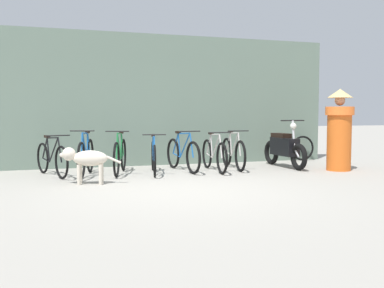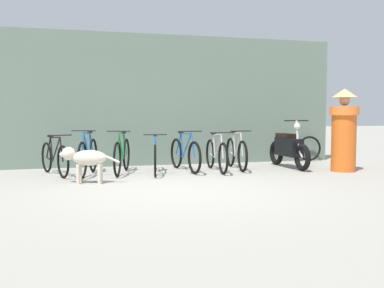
{
  "view_description": "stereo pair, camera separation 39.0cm",
  "coord_description": "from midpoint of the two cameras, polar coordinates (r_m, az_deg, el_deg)",
  "views": [
    {
      "loc": [
        -2.03,
        -6.89,
        1.24
      ],
      "look_at": [
        0.59,
        1.17,
        0.65
      ],
      "focal_mm": 42.0,
      "sensor_mm": 36.0,
      "label": 1
    },
    {
      "loc": [
        -1.66,
        -7.0,
        1.24
      ],
      "look_at": [
        0.59,
        1.17,
        0.65
      ],
      "focal_mm": 42.0,
      "sensor_mm": 36.0,
      "label": 2
    }
  ],
  "objects": [
    {
      "name": "ground_plane",
      "position": [
        7.29,
        -3.11,
        -5.81
      ],
      "size": [
        60.0,
        60.0,
        0.0
      ],
      "primitive_type": "plane",
      "color": "#9E998E"
    },
    {
      "name": "bicycle_1",
      "position": [
        9.14,
        -14.52,
        -1.59
      ],
      "size": [
        0.55,
        1.63,
        0.91
      ],
      "rotation": [
        0.0,
        0.0,
        -1.83
      ],
      "color": "black",
      "rests_on": "ground"
    },
    {
      "name": "bicycle_2",
      "position": [
        9.28,
        -10.31,
        -1.48
      ],
      "size": [
        0.6,
        1.67,
        0.89
      ],
      "rotation": [
        0.0,
        0.0,
        -1.86
      ],
      "color": "black",
      "rests_on": "ground"
    },
    {
      "name": "motorcycle",
      "position": [
        10.39,
        10.6,
        -0.57
      ],
      "size": [
        0.58,
        1.79,
        1.09
      ],
      "rotation": [
        0.0,
        0.0,
        -1.56
      ],
      "color": "black",
      "rests_on": "ground"
    },
    {
      "name": "bicycle_4",
      "position": [
        9.56,
        -2.36,
        -1.33
      ],
      "size": [
        0.46,
        1.75,
        0.87
      ],
      "rotation": [
        0.0,
        0.0,
        -1.46
      ],
      "color": "black",
      "rests_on": "ground"
    },
    {
      "name": "bicycle_6",
      "position": [
        9.94,
        4.13,
        -1.15
      ],
      "size": [
        0.46,
        1.66,
        0.87
      ],
      "rotation": [
        0.0,
        0.0,
        -1.67
      ],
      "color": "black",
      "rests_on": "ground"
    },
    {
      "name": "bicycle_5",
      "position": [
        9.55,
        1.65,
        -1.39
      ],
      "size": [
        0.46,
        1.72,
        0.85
      ],
      "rotation": [
        0.0,
        0.0,
        -1.63
      ],
      "color": "black",
      "rests_on": "ground"
    },
    {
      "name": "person_in_robes",
      "position": [
        10.07,
        17.16,
        1.83
      ],
      "size": [
        0.73,
        0.73,
        1.75
      ],
      "rotation": [
        0.0,
        0.0,
        2.9
      ],
      "color": "orange",
      "rests_on": "ground"
    },
    {
      "name": "stray_dog",
      "position": [
        8.03,
        -14.7,
        -1.82
      ],
      "size": [
        1.04,
        0.45,
        0.64
      ],
      "rotation": [
        0.0,
        0.0,
        2.87
      ],
      "color": "beige",
      "rests_on": "ground"
    },
    {
      "name": "bicycle_0",
      "position": [
        9.27,
        -18.55,
        -1.79
      ],
      "size": [
        0.63,
        1.59,
        0.82
      ],
      "rotation": [
        0.0,
        0.0,
        -1.24
      ],
      "color": "black",
      "rests_on": "ground"
    },
    {
      "name": "bicycle_3",
      "position": [
        9.22,
        -6.11,
        -1.62
      ],
      "size": [
        0.48,
        1.68,
        0.83
      ],
      "rotation": [
        0.0,
        0.0,
        -1.76
      ],
      "color": "black",
      "rests_on": "ground"
    },
    {
      "name": "spare_tire_left",
      "position": [
        11.97,
        12.96,
        -0.52
      ],
      "size": [
        0.65,
        0.07,
        0.65
      ],
      "rotation": [
        0.0,
        0.0,
        -0.04
      ],
      "color": "black",
      "rests_on": "ground"
    },
    {
      "name": "shop_wall_back",
      "position": [
        10.64,
        -8.06,
        5.55
      ],
      "size": [
        9.72,
        0.2,
        3.08
      ],
      "color": "slate",
      "rests_on": "ground"
    }
  ]
}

